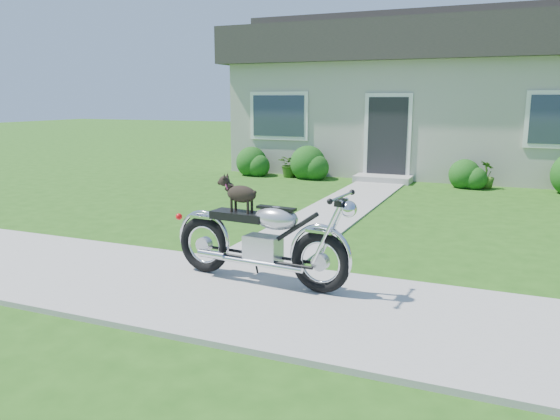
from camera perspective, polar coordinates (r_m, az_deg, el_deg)
The scene contains 8 objects.
ground at distance 5.51m, azimuth 6.51°, elevation -10.50°, with size 80.00×80.00×0.00m, color #235114.
sidewalk at distance 5.51m, azimuth 6.51°, elevation -10.31°, with size 24.00×2.20×0.04m, color #9E9B93.
walkway at distance 10.53m, azimuth 6.43°, elevation 0.28°, with size 1.20×8.00×0.03m, color #9E9B93.
house at distance 16.97m, azimuth 18.51°, elevation 11.30°, with size 12.60×7.03×4.50m.
shrub_row at distance 13.53m, azimuth 20.40°, elevation 3.85°, with size 10.71×1.11×1.11m.
potted_plant_left at distance 14.62m, azimuth 0.96°, elevation 4.87°, with size 0.65×0.56×0.72m, color #284C14.
potted_plant_right at distance 13.58m, azimuth 20.78°, elevation 3.47°, with size 0.37×0.37×0.65m, color #315B19.
motorcycle_with_dog at distance 6.04m, azimuth -1.91°, elevation -2.93°, with size 2.22×0.60×1.17m.
Camera 1 is at (1.41, -4.91, 2.06)m, focal length 35.00 mm.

